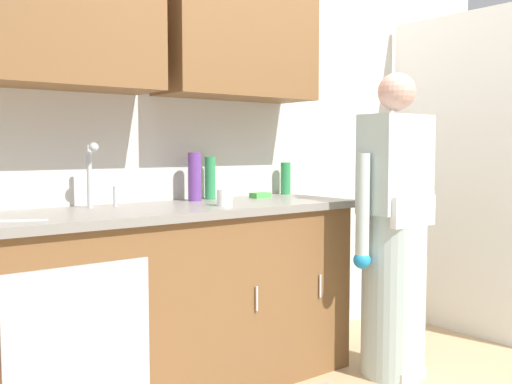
{
  "coord_description": "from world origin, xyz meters",
  "views": [
    {
      "loc": [
        -2.02,
        -1.86,
        1.23
      ],
      "look_at": [
        -0.15,
        0.55,
        1.0
      ],
      "focal_mm": 41.82,
      "sensor_mm": 36.0,
      "label": 1
    }
  ],
  "objects": [
    {
      "name": "knife_on_counter",
      "position": [
        -1.34,
        0.54,
        0.94
      ],
      "size": [
        0.23,
        0.12,
        0.01
      ],
      "primitive_type": "cube",
      "rotation": [
        0.0,
        0.0,
        5.87
      ],
      "color": "silver",
      "rests_on": "countertop"
    },
    {
      "name": "bottle_water_tall",
      "position": [
        -0.31,
        0.87,
        1.07
      ],
      "size": [
        0.07,
        0.07,
        0.26
      ],
      "primitive_type": "cylinder",
      "color": "#66388C",
      "rests_on": "countertop"
    },
    {
      "name": "counter_cabinet",
      "position": [
        -0.55,
        0.7,
        0.45
      ],
      "size": [
        1.9,
        0.62,
        0.9
      ],
      "color": "brown",
      "rests_on": "ground"
    },
    {
      "name": "person_at_sink",
      "position": [
        0.5,
        0.18,
        0.69
      ],
      "size": [
        0.55,
        0.34,
        1.62
      ],
      "color": "white",
      "rests_on": "ground"
    },
    {
      "name": "bottle_soap",
      "position": [
        0.38,
        0.92,
        1.04
      ],
      "size": [
        0.06,
        0.06,
        0.2
      ],
      "primitive_type": "cylinder",
      "color": "#2D8C4C",
      "rests_on": "countertop"
    },
    {
      "name": "kitchen_wall_with_uppers",
      "position": [
        -0.14,
        0.99,
        1.48
      ],
      "size": [
        4.8,
        0.44,
        2.7
      ],
      "color": "beige",
      "rests_on": "ground"
    },
    {
      "name": "sponge",
      "position": [
        0.09,
        0.81,
        0.96
      ],
      "size": [
        0.11,
        0.07,
        0.03
      ],
      "primitive_type": "cube",
      "color": "#4CBF4C",
      "rests_on": "countertop"
    },
    {
      "name": "closet_door_panel",
      "position": [
        1.45,
        0.4,
        1.05
      ],
      "size": [
        0.04,
        1.1,
        2.1
      ],
      "primitive_type": "cube",
      "rotation": [
        0.0,
        0.0,
        1.57
      ],
      "color": "silver",
      "rests_on": "ground"
    },
    {
      "name": "cup_by_sink",
      "position": [
        -0.34,
        0.55,
        0.98
      ],
      "size": [
        0.08,
        0.08,
        0.08
      ],
      "primitive_type": "cylinder",
      "color": "white",
      "rests_on": "countertop"
    },
    {
      "name": "bottle_dish_liquid",
      "position": [
        -0.18,
        0.92,
        1.06
      ],
      "size": [
        0.06,
        0.06,
        0.24
      ],
      "primitive_type": "cylinder",
      "color": "#2D8C4C",
      "rests_on": "countertop"
    },
    {
      "name": "sink",
      "position": [
        -0.87,
        0.71,
        0.93
      ],
      "size": [
        0.5,
        0.36,
        0.35
      ],
      "color": "#B7BABF",
      "rests_on": "counter_cabinet"
    },
    {
      "name": "countertop",
      "position": [
        -0.55,
        0.7,
        0.92
      ],
      "size": [
        1.96,
        0.66,
        0.04
      ],
      "primitive_type": "cube",
      "color": "gray",
      "rests_on": "counter_cabinet"
    }
  ]
}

